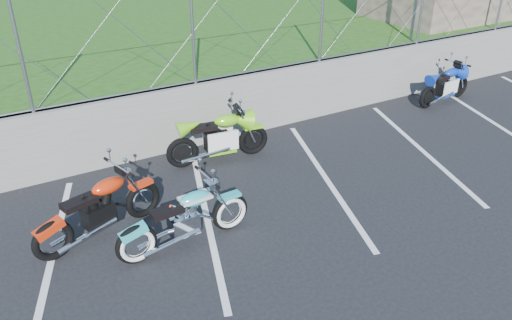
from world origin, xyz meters
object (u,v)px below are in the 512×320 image
naked_orange (101,210)px  sportbike_blue (446,86)px  cruiser_turquoise (186,220)px  sportbike_green (220,139)px

naked_orange → sportbike_blue: bearing=-7.2°
cruiser_turquoise → sportbike_blue: cruiser_turquoise is taller
sportbike_green → sportbike_blue: 6.22m
naked_orange → sportbike_green: (2.60, 1.32, 0.01)m
cruiser_turquoise → sportbike_blue: size_ratio=1.12×
sportbike_green → naked_orange: bearing=-145.9°
naked_orange → sportbike_green: sportbike_green is taller
sportbike_blue → cruiser_turquoise: bearing=-170.8°
naked_orange → sportbike_blue: size_ratio=1.10×
naked_orange → sportbike_green: size_ratio=1.00×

